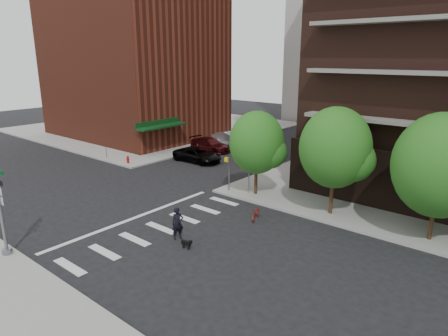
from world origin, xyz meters
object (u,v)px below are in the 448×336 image
(parked_car_silver, at_px, (231,139))
(scooter, at_px, (256,213))
(parked_car_black, at_px, (197,155))
(traffic_signal, at_px, (0,208))
(fire_hydrant, at_px, (128,159))
(dog_walker, at_px, (178,223))
(parked_car_maroon, at_px, (210,145))

(parked_car_silver, height_order, scooter, parked_car_silver)
(parked_car_black, relative_size, parked_car_silver, 1.04)
(parked_car_black, distance_m, parked_car_silver, 8.18)
(traffic_signal, xyz_separation_m, fire_hydrant, (-10.03, 15.29, -2.15))
(traffic_signal, bearing_deg, parked_car_silver, 105.29)
(parked_car_silver, height_order, dog_walker, dog_walker)
(traffic_signal, bearing_deg, parked_car_black, 105.55)
(traffic_signal, xyz_separation_m, parked_car_black, (-5.66, 20.36, -1.99))
(parked_car_maroon, xyz_separation_m, dog_walker, (13.05, -17.48, 0.22))
(parked_car_black, distance_m, dog_walker, 17.19)
(parked_car_black, xyz_separation_m, parked_car_silver, (-2.07, 7.92, 0.10))
(parked_car_maroon, xyz_separation_m, scooter, (14.85, -12.33, -0.30))
(dog_walker, bearing_deg, traffic_signal, 166.84)
(fire_hydrant, xyz_separation_m, parked_car_black, (4.37, 5.07, 0.15))
(fire_hydrant, xyz_separation_m, parked_car_maroon, (2.30, 9.33, 0.17))
(traffic_signal, distance_m, parked_car_black, 21.23)
(parked_car_maroon, relative_size, dog_walker, 2.63)
(fire_hydrant, bearing_deg, parked_car_maroon, 76.16)
(parked_car_silver, bearing_deg, parked_car_maroon, -178.32)
(parked_car_silver, xyz_separation_m, scooter, (14.85, -15.98, -0.39))
(parked_car_black, distance_m, parked_car_maroon, 4.74)
(parked_car_black, height_order, scooter, parked_car_black)
(scooter, relative_size, dog_walker, 0.84)
(parked_car_silver, relative_size, dog_walker, 2.59)
(parked_car_black, relative_size, scooter, 3.20)
(traffic_signal, xyz_separation_m, scooter, (7.12, 12.30, -2.28))
(traffic_signal, distance_m, parked_car_silver, 29.38)
(parked_car_maroon, relative_size, scooter, 3.12)
(scooter, distance_m, dog_walker, 5.48)
(scooter, bearing_deg, parked_car_silver, 111.52)
(scooter, bearing_deg, dog_walker, -130.59)
(scooter, bearing_deg, traffic_signal, -141.44)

